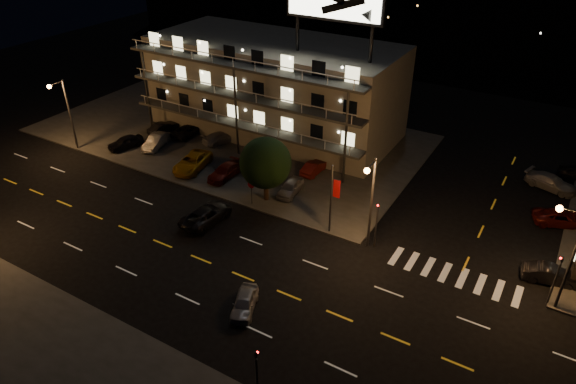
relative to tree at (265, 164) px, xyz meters
The scene contains 27 objects.
ground 10.91m from the tree, 76.75° to the right, with size 140.00×140.00×0.00m, color black.
curb_nw 15.83m from the tree, 139.25° to the left, with size 44.00×24.00×0.15m, color #333431.
motel 15.94m from the tree, 118.62° to the left, with size 28.00×13.80×18.10m.
streetlight_nw 23.77m from the tree, behind, with size 0.44×1.92×8.00m.
streetlight_nc 11.09m from the tree, 10.56° to the right, with size 0.44×1.92×8.00m.
streetlight_ne 24.56m from the tree, ahead, with size 1.92×0.44×8.00m.
signal_nw 11.50m from the tree, ahead, with size 0.20×0.27×4.60m.
signal_sw 21.70m from the tree, 58.42° to the right, with size 0.20×0.27×4.60m.
signal_ne 24.42m from the tree, ahead, with size 0.27×0.20×4.60m.
banner_north 7.60m from the tree, 11.83° to the right, with size 0.83×0.16×6.40m.
stop_sign 2.58m from the tree, 115.29° to the right, with size 0.91×0.11×2.61m.
tree is the anchor object (origin of this frame).
lot_car_0 19.38m from the tree, behind, with size 1.58×3.92×1.34m, color black.
lot_car_1 16.84m from the tree, 169.74° to the left, with size 1.47×4.22×1.39m, color #929398.
lot_car_2 10.14m from the tree, behind, with size 2.39×5.18×1.44m, color #CA8D13.
lot_car_3 6.63m from the tree, 166.40° to the left, with size 1.75×4.31×1.25m, color #5B120D.
lot_car_4 3.88m from the tree, 54.60° to the left, with size 1.51×3.75×1.28m, color #929398.
lot_car_5 19.53m from the tree, 161.03° to the left, with size 1.34×3.84×1.26m, color black.
lot_car_6 17.16m from the tree, 155.08° to the left, with size 2.03×4.41×1.23m, color black.
lot_car_7 13.57m from the tree, 145.26° to the left, with size 1.74×4.27×1.24m, color #929398.
lot_car_8 8.49m from the tree, 127.80° to the left, with size 1.66×4.12×1.40m, color black.
lot_car_9 7.46m from the tree, 77.53° to the left, with size 1.30×3.74×1.23m, color #5B120D.
side_car_0 24.35m from the tree, ahead, with size 1.41×4.03×1.33m, color black.
side_car_1 25.98m from the tree, 22.04° to the left, with size 2.12×4.60×1.28m, color #5B120D.
side_car_2 27.49m from the tree, 35.12° to the left, with size 1.93×4.74×1.38m, color #929398.
road_car_east 14.59m from the tree, 63.14° to the right, with size 1.45×3.61×1.23m, color #929398.
road_car_west 6.83m from the tree, 114.36° to the right, with size 2.37×5.14×1.43m, color black.
Camera 1 is at (19.98, -23.71, 25.29)m, focal length 32.00 mm.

